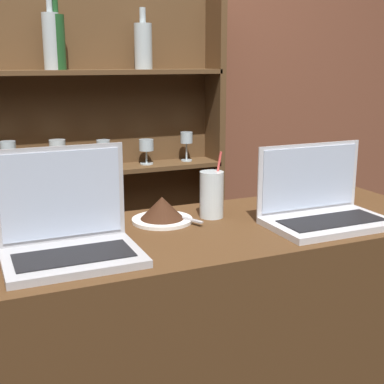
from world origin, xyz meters
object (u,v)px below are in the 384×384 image
Objects in this scene: laptop_near at (68,232)px; laptop_far at (322,206)px; cake_plate at (162,211)px; water_glass at (212,194)px.

laptop_near reaches higher than laptop_far.
laptop_far is at bearing -1.47° from laptop_near.
water_glass is (0.15, -0.01, 0.04)m from cake_plate.
laptop_near is at bearing 178.53° from laptop_far.
laptop_far reaches higher than cake_plate.
laptop_far is 1.77× the size of water_glass.
water_glass is (0.44, 0.16, 0.01)m from laptop_near.
laptop_far is 1.90× the size of cake_plate.
laptop_far is 0.31m from water_glass.
laptop_near reaches higher than water_glass.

